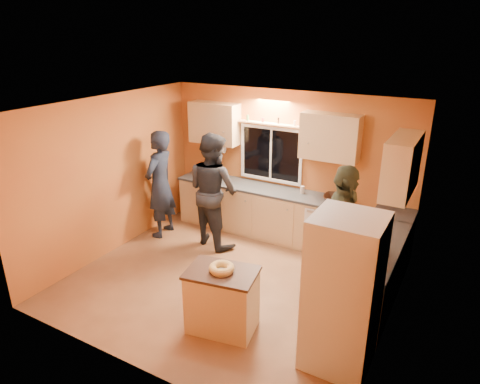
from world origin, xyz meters
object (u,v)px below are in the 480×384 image
Objects in this scene: person_right at (341,236)px; person_center at (213,190)px; island at (222,300)px; refrigerator at (343,293)px; person_left at (160,184)px.

person_center is at bearing 73.46° from person_right.
island is at bearing 139.08° from person_right.
refrigerator is at bearing -4.39° from island.
person_left reaches higher than refrigerator.
refrigerator is 1.52m from island.
refrigerator is 1.25m from person_right.
island is 0.47× the size of person_center.
person_center is (-1.35, 1.92, 0.57)m from island.
person_center is (1.00, 0.18, 0.02)m from person_left.
person_center is (-2.79, 1.77, 0.09)m from refrigerator.
person_right is at bearing 41.67° from island.
person_center is at bearing 147.59° from refrigerator.
person_right reaches higher than person_left.
person_right is (3.40, -0.41, 0.01)m from person_left.
person_center reaches higher than person_right.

